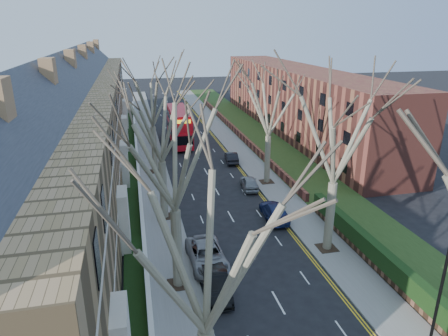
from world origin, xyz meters
TOP-DOWN VIEW (x-y plane):
  - pavement_left at (-6.00, 39.00)m, footprint 3.00×102.00m
  - pavement_right at (6.00, 39.00)m, footprint 3.00×102.00m
  - terrace_left at (-13.65, 31.00)m, footprint 9.70×78.00m
  - flats_right at (17.46, 43.00)m, footprint 13.97×54.00m
  - wall_hedge_right at (7.70, 2.00)m, footprint 0.70×24.00m
  - front_wall_left at (-7.65, 31.00)m, footprint 0.30×78.00m
  - grass_verge_right at (10.50, 39.00)m, footprint 6.00×102.00m
  - lamp_post at (5.00, -3.50)m, footprint 0.18×0.50m
  - tree_left_near at (-5.70, -4.00)m, footprint 9.80×9.80m
  - tree_left_mid at (-5.70, 6.00)m, footprint 10.50×10.50m
  - tree_left_far at (-5.70, 16.00)m, footprint 10.15×10.15m
  - tree_left_dist at (-5.70, 28.00)m, footprint 10.50×10.50m
  - tree_right_mid at (5.70, 8.00)m, footprint 10.50×10.50m
  - tree_right_far at (5.70, 22.00)m, footprint 10.15×10.15m
  - double_decker_bus at (-1.44, 40.03)m, footprint 2.96×11.39m
  - car_left_mid at (-3.45, 4.68)m, footprint 1.61×4.18m
  - car_left_far at (-3.44, 8.02)m, footprint 2.58×5.34m
  - car_right_near at (3.61, 13.80)m, footprint 2.37×4.91m
  - car_right_mid at (3.42, 20.86)m, footprint 2.02×4.05m
  - car_right_far at (3.70, 29.60)m, footprint 1.81×4.03m

SIDE VIEW (x-z plane):
  - pavement_left at x=-6.00m, z-range 0.00..0.12m
  - pavement_right at x=6.00m, z-range 0.00..0.12m
  - grass_verge_right at x=10.50m, z-range 0.12..0.18m
  - front_wall_left at x=-7.65m, z-range 0.12..1.12m
  - car_right_far at x=3.70m, z-range 0.00..1.28m
  - car_right_mid at x=3.42m, z-range 0.00..1.33m
  - car_left_mid at x=-3.45m, z-range 0.00..1.36m
  - car_right_near at x=3.61m, z-range 0.00..1.38m
  - car_left_far at x=-3.44m, z-range 0.00..1.47m
  - wall_hedge_right at x=7.70m, z-range 0.22..2.02m
  - double_decker_bus at x=-1.44m, z-range -0.03..4.71m
  - lamp_post at x=5.00m, z-range 0.51..8.62m
  - flats_right at x=17.46m, z-range -0.02..9.98m
  - terrace_left at x=-13.65m, z-range -1.27..12.33m
  - tree_left_near at x=-5.70m, z-range 2.06..15.79m
  - tree_left_far at x=-5.70m, z-range 2.13..16.35m
  - tree_right_far at x=5.70m, z-range 2.13..16.35m
  - tree_left_mid at x=-5.70m, z-range 2.20..16.91m
  - tree_right_mid at x=5.70m, z-range 2.20..16.91m
  - tree_left_dist at x=-5.70m, z-range 2.20..16.91m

